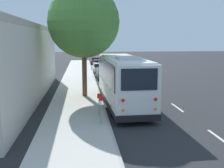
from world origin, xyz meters
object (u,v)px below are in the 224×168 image
at_px(parked_sedan_navy, 98,64).
at_px(sign_post_near, 101,109).
at_px(parked_sedan_silver, 99,68).
at_px(street_tree, 84,17).
at_px(shuttle_bus, 123,79).
at_px(parked_sedan_black, 104,74).
at_px(parked_sedan_maroon, 96,61).
at_px(sign_post_far, 99,105).

height_order(parked_sedan_navy, sign_post_near, sign_post_near).
xyz_separation_m(parked_sedan_silver, street_tree, (-16.86, 2.16, 5.73)).
xyz_separation_m(shuttle_bus, parked_sedan_black, (13.13, 0.32, -1.31)).
xyz_separation_m(parked_sedan_navy, street_tree, (-22.74, 2.39, 5.73)).
height_order(parked_sedan_maroon, sign_post_far, sign_post_far).
distance_m(parked_sedan_black, parked_sedan_silver, 6.81).
bearing_deg(street_tree, sign_post_near, -174.29).
bearing_deg(sign_post_far, parked_sedan_silver, -3.44).
bearing_deg(parked_sedan_black, parked_sedan_maroon, -2.49).
relative_size(parked_sedan_silver, parked_sedan_navy, 1.02).
bearing_deg(sign_post_far, street_tree, 7.09).
distance_m(parked_sedan_silver, parked_sedan_maroon, 12.30).
bearing_deg(sign_post_far, shuttle_bus, -30.50).
bearing_deg(sign_post_far, parked_sedan_maroon, -2.59).
bearing_deg(shuttle_bus, parked_sedan_maroon, -1.25).
relative_size(shuttle_bus, parked_sedan_navy, 2.23).
bearing_deg(sign_post_near, sign_post_far, -0.00).
bearing_deg(parked_sedan_black, sign_post_far, 172.34).
bearing_deg(parked_sedan_maroon, shuttle_bus, -175.30).
distance_m(shuttle_bus, parked_sedan_black, 13.20).
bearing_deg(shuttle_bus, parked_sedan_navy, -1.18).
height_order(parked_sedan_navy, sign_post_far, sign_post_far).
bearing_deg(parked_sedan_black, parked_sedan_silver, -1.07).
relative_size(parked_sedan_black, parked_sedan_navy, 0.95).
distance_m(parked_sedan_black, sign_post_far, 16.35).
relative_size(parked_sedan_navy, parked_sedan_maroon, 1.01).
distance_m(street_tree, sign_post_near, 9.45).
height_order(parked_sedan_silver, parked_sedan_maroon, parked_sedan_maroon).
bearing_deg(sign_post_near, parked_sedan_black, -4.92).
distance_m(parked_sedan_black, parked_sedan_navy, 12.69).
height_order(parked_sedan_navy, parked_sedan_maroon, parked_sedan_maroon).
bearing_deg(parked_sedan_navy, parked_sedan_black, -177.29).
bearing_deg(parked_sedan_silver, parked_sedan_black, 177.52).
relative_size(parked_sedan_black, sign_post_far, 3.15).
bearing_deg(parked_sedan_silver, parked_sedan_maroon, -4.69).
bearing_deg(shuttle_bus, parked_sedan_silver, -0.36).
relative_size(parked_sedan_black, parked_sedan_maroon, 0.96).
relative_size(shuttle_bus, street_tree, 1.08).
relative_size(shuttle_bus, parked_sedan_black, 2.35).
xyz_separation_m(sign_post_near, sign_post_far, (1.52, -0.00, -0.10)).
height_order(parked_sedan_silver, street_tree, street_tree).
xyz_separation_m(shuttle_bus, street_tree, (3.08, 2.63, 4.40)).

